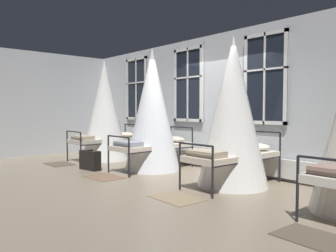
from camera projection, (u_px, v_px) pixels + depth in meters
ground at (188, 177)px, 6.86m from camera, size 21.11×21.11×0.00m
back_wall_with_windows at (225, 102)px, 7.57m from camera, size 10.64×0.10×3.10m
end_wall_left at (2, 103)px, 9.41m from camera, size 0.10×7.42×3.10m
window_bank at (222, 123)px, 7.51m from camera, size 7.49×0.10×2.83m
cot_first at (105, 111)px, 9.21m from camera, size 1.27×1.92×2.74m
cot_second at (152, 111)px, 7.62m from camera, size 1.27×1.93×2.78m
cot_third at (233, 113)px, 5.99m from camera, size 1.27×1.93×2.69m
rug_first at (60, 164)px, 8.44m from camera, size 0.81×0.58×0.01m
rug_second at (104, 177)px, 6.81m from camera, size 0.81×0.58×0.01m
rug_third at (177, 198)px, 5.18m from camera, size 0.82×0.59×0.01m
rug_fourth at (315, 238)px, 3.55m from camera, size 0.83×0.60×0.01m
suitcase_dark at (90, 160)px, 7.65m from camera, size 0.58×0.29×0.47m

